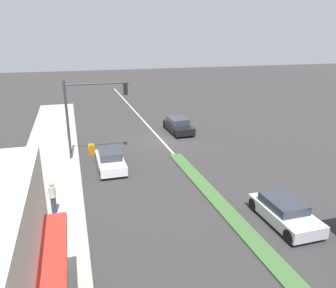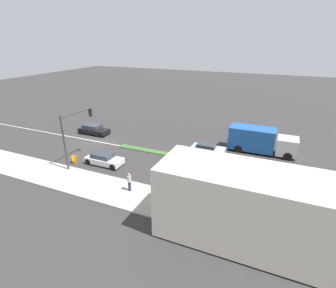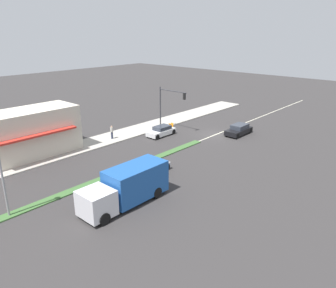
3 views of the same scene
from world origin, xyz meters
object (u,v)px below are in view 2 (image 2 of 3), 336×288
at_px(pedestrian, 129,182).
at_px(van_white, 104,159).
at_px(traffic_signal_main, 73,129).
at_px(delivery_truck, 260,140).
at_px(sedan_silver, 208,149).
at_px(suv_black, 94,130).
at_px(warning_aframe_sign, 75,159).

relative_size(pedestrian, van_white, 0.42).
xyz_separation_m(traffic_signal_main, delivery_truck, (-11.12, 17.10, -2.43)).
height_order(pedestrian, sedan_silver, pedestrian).
distance_m(delivery_truck, suv_black, 21.85).
xyz_separation_m(pedestrian, delivery_truck, (-13.48, 9.28, 0.47)).
xyz_separation_m(delivery_truck, van_white, (10.00, -14.56, -0.86)).
xyz_separation_m(pedestrian, warning_aframe_sign, (-2.46, -8.34, -0.57)).
bearing_deg(delivery_truck, van_white, -55.51).
relative_size(traffic_signal_main, suv_black, 1.32).
xyz_separation_m(pedestrian, suv_black, (-10.68, -12.38, -0.35)).
distance_m(delivery_truck, van_white, 17.68).
distance_m(pedestrian, van_white, 6.34).
bearing_deg(sedan_silver, pedestrian, -20.21).
distance_m(traffic_signal_main, van_white, 4.31).
bearing_deg(traffic_signal_main, delivery_truck, 123.04).
bearing_deg(sedan_silver, van_white, -52.00).
xyz_separation_m(sedan_silver, suv_black, (0.00, -16.31, 0.07)).
bearing_deg(pedestrian, van_white, -123.39).
distance_m(pedestrian, warning_aframe_sign, 8.71).
relative_size(warning_aframe_sign, van_white, 0.21).
height_order(traffic_signal_main, delivery_truck, traffic_signal_main).
xyz_separation_m(van_white, suv_black, (-7.20, -7.10, 0.03)).
height_order(van_white, suv_black, suv_black).
distance_m(pedestrian, sedan_silver, 11.39).
xyz_separation_m(traffic_signal_main, suv_black, (-8.32, -4.55, -3.25)).
height_order(traffic_signal_main, sedan_silver, traffic_signal_main).
height_order(pedestrian, suv_black, pedestrian).
relative_size(warning_aframe_sign, suv_black, 0.20).
relative_size(warning_aframe_sign, sedan_silver, 0.22).
bearing_deg(warning_aframe_sign, traffic_signal_main, 78.44).
bearing_deg(sedan_silver, traffic_signal_main, -54.71).
bearing_deg(suv_black, pedestrian, 49.21).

